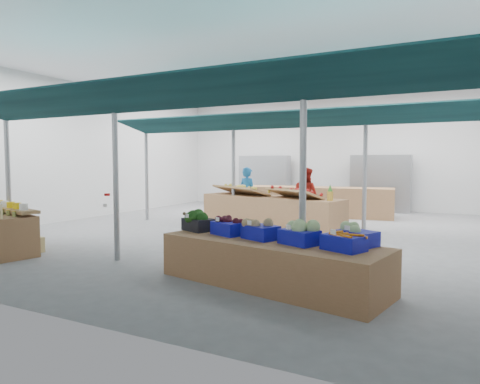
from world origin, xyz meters
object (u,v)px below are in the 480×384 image
at_px(bottle_shelf, 2,232).
at_px(veg_counter, 271,263).
at_px(fruit_counter, 270,213).
at_px(vendor_left, 248,194).
at_px(crate_stack, 312,254).
at_px(vendor_right, 305,196).

height_order(bottle_shelf, veg_counter, bottle_shelf).
xyz_separation_m(bottle_shelf, fruit_counter, (3.41, 5.18, 0.01)).
height_order(bottle_shelf, fruit_counter, bottle_shelf).
distance_m(fruit_counter, vendor_left, 1.67).
distance_m(bottle_shelf, crate_stack, 5.92).
relative_size(bottle_shelf, veg_counter, 0.56).
bearing_deg(vendor_right, fruit_counter, 75.70).
bearing_deg(bottle_shelf, vendor_right, 70.52).
bearing_deg(crate_stack, vendor_left, 126.12).
bearing_deg(vendor_right, bottle_shelf, 71.77).
distance_m(veg_counter, vendor_left, 6.72).
distance_m(fruit_counter, crate_stack, 4.40).
relative_size(fruit_counter, vendor_left, 2.50).
bearing_deg(bottle_shelf, veg_counter, 17.43).
bearing_deg(bottle_shelf, crate_stack, 27.27).
height_order(veg_counter, crate_stack, veg_counter).
bearing_deg(vendor_left, bottle_shelf, 84.94).
xyz_separation_m(crate_stack, vendor_right, (-1.73, 4.83, 0.53)).
relative_size(veg_counter, vendor_right, 2.06).
bearing_deg(crate_stack, bottle_shelf, -165.80).
xyz_separation_m(bottle_shelf, veg_counter, (5.45, 0.42, -0.10)).
xyz_separation_m(vendor_left, vendor_right, (1.80, 0.00, 0.00)).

